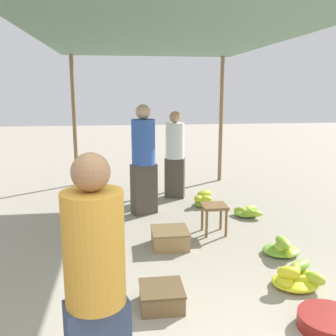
# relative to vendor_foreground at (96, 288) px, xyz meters

# --- Properties ---
(canopy_post_back_left) EXTENTS (0.08, 0.08, 2.66)m
(canopy_post_back_left) POSITION_rel_vendor_foreground_xyz_m (-0.74, 5.89, 0.48)
(canopy_post_back_left) COLOR olive
(canopy_post_back_left) RESTS_ON ground
(canopy_post_back_right) EXTENTS (0.08, 0.08, 2.66)m
(canopy_post_back_right) POSITION_rel_vendor_foreground_xyz_m (2.36, 5.89, 0.48)
(canopy_post_back_right) COLOR olive
(canopy_post_back_right) RESTS_ON ground
(canopy_tarp) EXTENTS (3.50, 6.39, 0.04)m
(canopy_tarp) POSITION_rel_vendor_foreground_xyz_m (0.81, 2.89, 1.83)
(canopy_tarp) COLOR #567A60
(canopy_tarp) RESTS_ON canopy_post_front_left
(vendor_foreground) EXTENTS (0.43, 0.43, 1.64)m
(vendor_foreground) POSITION_rel_vendor_foreground_xyz_m (0.00, 0.00, 0.00)
(vendor_foreground) COLOR #384766
(vendor_foreground) RESTS_ON ground
(stool) EXTENTS (0.34, 0.34, 0.42)m
(stool) POSITION_rel_vendor_foreground_xyz_m (1.44, 2.82, -0.52)
(stool) COLOR brown
(stool) RESTS_ON ground
(basin_black) EXTENTS (0.52, 0.52, 0.13)m
(basin_black) POSITION_rel_vendor_foreground_xyz_m (1.86, 0.59, -0.79)
(basin_black) COLOR maroon
(basin_black) RESTS_ON ground
(banana_pile_left_0) EXTENTS (0.50, 0.50, 0.16)m
(banana_pile_left_0) POSITION_rel_vendor_foreground_xyz_m (-0.33, 3.75, -0.79)
(banana_pile_left_0) COLOR #98C131
(banana_pile_left_0) RESTS_ON ground
(banana_pile_left_1) EXTENTS (0.41, 0.42, 0.21)m
(banana_pile_left_1) POSITION_rel_vendor_foreground_xyz_m (-0.50, 5.04, -0.76)
(banana_pile_left_1) COLOR #9EC430
(banana_pile_left_1) RESTS_ON ground
(banana_pile_right_0) EXTENTS (0.45, 0.46, 0.24)m
(banana_pile_right_0) POSITION_rel_vendor_foreground_xyz_m (2.09, 2.01, -0.77)
(banana_pile_right_0) COLOR #BFD12A
(banana_pile_right_0) RESTS_ON ground
(banana_pile_right_1) EXTENTS (0.47, 0.48, 0.15)m
(banana_pile_right_1) POSITION_rel_vendor_foreground_xyz_m (2.16, 3.45, -0.79)
(banana_pile_right_1) COLOR #9EC430
(banana_pile_right_1) RESTS_ON ground
(banana_pile_right_2) EXTENTS (0.53, 0.44, 0.25)m
(banana_pile_right_2) POSITION_rel_vendor_foreground_xyz_m (1.91, 1.29, -0.75)
(banana_pile_right_2) COLOR yellow
(banana_pile_right_2) RESTS_ON ground
(banana_pile_right_3) EXTENTS (0.42, 0.43, 0.27)m
(banana_pile_right_3) POSITION_rel_vendor_foreground_xyz_m (1.58, 4.07, -0.73)
(banana_pile_right_3) COLOR #BDD02A
(banana_pile_right_3) RESTS_ON ground
(crate_near) EXTENTS (0.40, 0.40, 0.19)m
(crate_near) POSITION_rel_vendor_foreground_xyz_m (0.51, 1.12, -0.76)
(crate_near) COLOR brown
(crate_near) RESTS_ON ground
(crate_mid) EXTENTS (0.47, 0.47, 0.23)m
(crate_mid) POSITION_rel_vendor_foreground_xyz_m (0.77, 2.46, -0.74)
(crate_mid) COLOR #9E7A4C
(crate_mid) RESTS_ON ground
(shopper_walking_mid) EXTENTS (0.42, 0.42, 1.60)m
(shopper_walking_mid) POSITION_rel_vendor_foreground_xyz_m (1.17, 4.68, -0.02)
(shopper_walking_mid) COLOR #4C4238
(shopper_walking_mid) RESTS_ON ground
(shopper_walking_far) EXTENTS (0.49, 0.49, 1.76)m
(shopper_walking_far) POSITION_rel_vendor_foreground_xyz_m (0.54, 3.81, 0.06)
(shopper_walking_far) COLOR #4C4238
(shopper_walking_far) RESTS_ON ground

